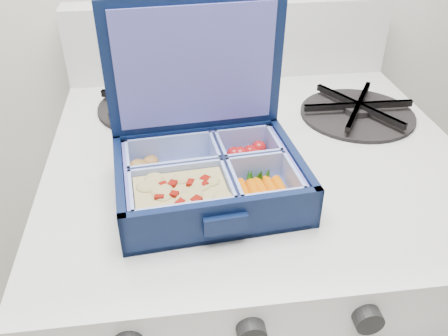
{
  "coord_description": "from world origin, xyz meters",
  "views": [
    {
      "loc": [
        -0.6,
        1.11,
        1.23
      ],
      "look_at": [
        -0.53,
        1.58,
        0.91
      ],
      "focal_mm": 38.0,
      "sensor_mm": 36.0,
      "label": 1
    }
  ],
  "objects": [
    {
      "name": "fork",
      "position": [
        -0.51,
        1.69,
        0.88
      ],
      "size": [
        0.08,
        0.18,
        0.01
      ],
      "primitive_type": null,
      "rotation": [
        0.0,
        0.0,
        -0.31
      ],
      "color": "#A5A4B0",
      "rests_on": "stove"
    },
    {
      "name": "stove",
      "position": [
        -0.47,
        1.69,
        0.44
      ],
      "size": [
        0.58,
        0.58,
        0.88
      ],
      "primitive_type": null,
      "color": "silver",
      "rests_on": "floor"
    },
    {
      "name": "burner_grate_rear",
      "position": [
        -0.61,
        1.82,
        0.89
      ],
      "size": [
        0.24,
        0.24,
        0.02
      ],
      "primitive_type": "cylinder",
      "rotation": [
        0.0,
        0.0,
        -0.32
      ],
      "color": "black",
      "rests_on": "stove"
    },
    {
      "name": "burner_grate",
      "position": [
        -0.29,
        1.75,
        0.89
      ],
      "size": [
        0.19,
        0.19,
        0.03
      ],
      "primitive_type": "cylinder",
      "rotation": [
        0.0,
        0.0,
        -0.02
      ],
      "color": "black",
      "rests_on": "stove"
    },
    {
      "name": "bento_box",
      "position": [
        -0.55,
        1.57,
        0.9
      ],
      "size": [
        0.23,
        0.19,
        0.05
      ],
      "primitive_type": null,
      "rotation": [
        0.0,
        0.0,
        0.09
      ],
      "color": "#091537",
      "rests_on": "stove"
    }
  ]
}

